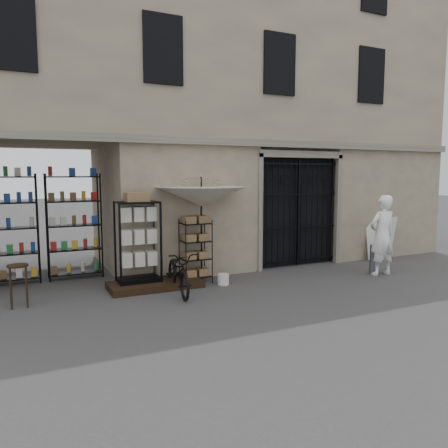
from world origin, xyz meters
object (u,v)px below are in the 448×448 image
wire_rack (196,252)px  bicycle (179,293)px  white_bucket (223,279)px  wooden_stool (19,285)px  steel_bollard (372,259)px  market_umbrella (201,191)px  shopkeeper (381,275)px  easel_sign (380,238)px  display_cabinet (138,246)px

wire_rack → bicycle: wire_rack is taller
white_bucket → wooden_stool: bearing=177.8°
steel_bollard → market_umbrella: bearing=165.3°
market_umbrella → bicycle: 2.37m
wire_rack → white_bucket: bearing=-34.0°
bicycle → wooden_stool: (-3.02, 0.41, 0.43)m
white_bucket → shopkeeper: bearing=-11.3°
wooden_stool → easel_sign: (9.39, 0.38, 0.23)m
wire_rack → white_bucket: wire_rack is taller
bicycle → wooden_stool: size_ratio=2.16×
steel_bollard → easel_sign: bearing=39.8°
shopkeeper → market_umbrella: bearing=-16.6°
shopkeeper → easel_sign: 1.95m
steel_bollard → easel_sign: size_ratio=0.58×
wire_rack → market_umbrella: 1.39m
easel_sign → wooden_stool: bearing=-166.6°
display_cabinet → bicycle: size_ratio=1.09×
wire_rack → white_bucket: (0.47, -0.50, -0.59)m
bicycle → market_umbrella: bearing=48.2°
wooden_stool → steel_bollard: 8.06m
display_cabinet → bicycle: 1.37m
steel_bollard → shopkeeper: 0.42m
market_umbrella → white_bucket: (0.32, -0.49, -1.97)m
display_cabinet → market_umbrella: 1.88m
white_bucket → wooden_stool: 4.19m
wire_rack → bicycle: bearing=-119.4°
display_cabinet → market_umbrella: bearing=-0.7°
market_umbrella → shopkeeper: (4.28, -1.28, -2.09)m
display_cabinet → wire_rack: display_cabinet is taller
bicycle → shopkeeper: bicycle is taller
wooden_stool → shopkeeper: wooden_stool is taller
display_cabinet → shopkeeper: display_cabinet is taller
wire_rack → shopkeeper: (4.42, -1.29, -0.71)m
wire_rack → display_cabinet: bearing=-167.6°
market_umbrella → bicycle: (-0.82, -0.74, -2.09)m
bicycle → steel_bollard: bearing=2.2°
display_cabinet → wire_rack: bearing=-0.5°
wire_rack → steel_bollard: size_ratio=1.99×
shopkeeper → easel_sign: size_ratio=1.57×
wooden_stool → steel_bollard: (8.02, -0.76, -0.06)m
wooden_stool → shopkeeper: bearing=-6.6°
white_bucket → bicycle: size_ratio=0.15×
market_umbrella → bicycle: bearing=-138.0°
bicycle → wooden_stool: 3.08m
market_umbrella → steel_bollard: (4.17, -1.10, -1.73)m
shopkeeper → easel_sign: (1.27, 1.33, 0.65)m
steel_bollard → shopkeeper: steel_bollard is taller
shopkeeper → steel_bollard: bearing=-60.7°
wooden_stool → market_umbrella: bearing=5.0°
bicycle → easel_sign: easel_sign is taller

